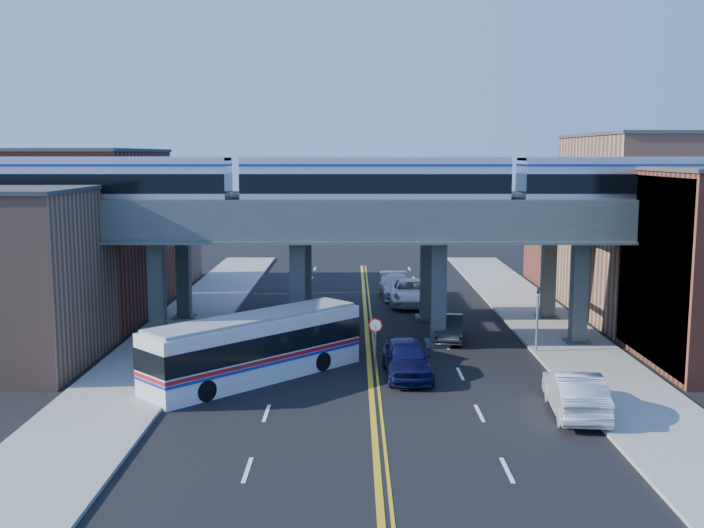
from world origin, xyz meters
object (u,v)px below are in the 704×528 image
at_px(stop_sign, 376,335).
at_px(car_lane_c, 410,292).
at_px(car_lane_d, 397,286).
at_px(traffic_signal, 537,313).
at_px(transit_train, 375,184).
at_px(transit_bus, 256,348).
at_px(car_lane_b, 449,328).
at_px(car_parked_curb, 575,393).
at_px(car_lane_a, 407,358).

bearing_deg(stop_sign, car_lane_c, 80.17).
bearing_deg(car_lane_d, traffic_signal, -71.47).
height_order(transit_train, stop_sign, transit_train).
xyz_separation_m(transit_train, transit_bus, (-5.91, -6.91, -7.66)).
xyz_separation_m(car_lane_b, car_lane_c, (-1.52, 11.13, 0.16)).
height_order(traffic_signal, car_lane_b, traffic_signal).
relative_size(transit_bus, car_lane_b, 2.27).
xyz_separation_m(transit_bus, car_lane_c, (8.85, 19.18, -0.66)).
bearing_deg(car_lane_b, car_parked_curb, -66.55).
distance_m(transit_bus, car_lane_d, 23.31).
relative_size(car_lane_b, car_lane_d, 0.76).
distance_m(transit_bus, car_lane_b, 13.15).
bearing_deg(car_parked_curb, transit_train, -50.92).
bearing_deg(traffic_signal, car_lane_c, 112.48).
bearing_deg(car_lane_b, stop_sign, -118.45).
bearing_deg(car_lane_a, car_lane_d, 85.37).
bearing_deg(transit_train, car_parked_curb, -55.95).
distance_m(stop_sign, car_lane_d, 20.11).
distance_m(stop_sign, traffic_signal, 9.41).
height_order(transit_bus, car_lane_b, transit_bus).
bearing_deg(stop_sign, traffic_signal, 18.63).
relative_size(transit_train, traffic_signal, 11.17).
xyz_separation_m(transit_bus, car_lane_d, (8.03, 21.88, -0.70)).
bearing_deg(car_parked_curb, car_lane_d, -72.40).
bearing_deg(transit_bus, car_lane_d, 24.84).
xyz_separation_m(stop_sign, car_lane_c, (2.99, 17.27, -0.87)).
relative_size(transit_train, car_lane_a, 8.49).
bearing_deg(car_lane_a, car_lane_c, 82.64).
bearing_deg(traffic_signal, transit_train, 167.25).
height_order(traffic_signal, car_lane_c, traffic_signal).
distance_m(transit_train, car_lane_b, 9.65).
relative_size(traffic_signal, car_parked_curb, 0.73).
xyz_separation_m(transit_train, car_parked_curb, (8.14, -12.05, -8.29)).
xyz_separation_m(car_lane_a, car_lane_b, (3.02, 7.63, -0.19)).
relative_size(traffic_signal, car_lane_c, 0.64).
bearing_deg(transit_bus, traffic_signal, -26.60).
xyz_separation_m(traffic_signal, car_parked_curb, (-0.70, -10.05, -1.38)).
distance_m(transit_bus, car_lane_a, 7.39).
bearing_deg(car_lane_d, car_parked_curb, -80.51).
distance_m(car_lane_b, car_lane_d, 14.02).
height_order(transit_bus, car_lane_a, transit_bus).
relative_size(traffic_signal, car_lane_b, 0.92).
relative_size(transit_bus, car_parked_curb, 1.80).
relative_size(transit_train, car_lane_b, 10.31).
relative_size(car_lane_b, car_lane_c, 0.69).
bearing_deg(transit_train, car_lane_c, 76.56).
bearing_deg(traffic_signal, stop_sign, -161.37).
distance_m(car_lane_a, car_parked_curb, 8.71).
distance_m(stop_sign, car_lane_c, 17.55).
distance_m(car_lane_c, car_lane_d, 2.82).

